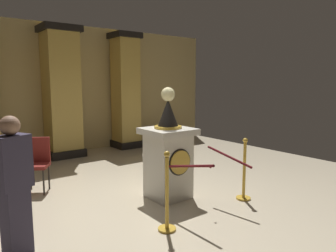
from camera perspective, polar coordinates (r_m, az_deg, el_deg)
ground_plane at (r=5.49m, az=-5.05°, el=-12.65°), size 10.01×10.01×0.00m
back_wall at (r=9.04m, az=-19.78°, el=6.26°), size 10.01×0.16×3.47m
pedestal_clock at (r=5.24m, az=0.03°, el=-5.33°), size 0.76×0.76×1.85m
stanchion_near at (r=4.20m, az=-0.18°, el=-13.79°), size 0.24×0.24×1.06m
stanchion_far at (r=5.40m, az=13.65°, el=-9.17°), size 0.24×0.24×1.03m
velvet_rope at (r=4.64m, az=7.75°, el=-6.36°), size 0.94×0.91×0.22m
column_right at (r=9.35m, az=-7.70°, el=6.19°), size 0.77×0.77×3.33m
column_centre_rear at (r=8.58m, az=-18.78°, el=5.69°), size 0.94×0.94×3.33m
bystander_guest at (r=3.85m, az=-26.22°, el=-9.43°), size 0.42×0.35×1.58m
cafe_chair_red at (r=6.04m, az=-22.67°, el=-5.65°), size 0.55×0.55×0.96m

